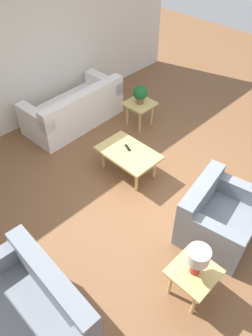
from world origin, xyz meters
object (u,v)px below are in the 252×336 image
object	(u,v)px
side_table_plant	(140,106)
table_lamp	(198,258)
coffee_table	(128,154)
potted_plant	(140,93)
loveseat	(33,311)
side_table_lamp	(193,275)
armchair	(217,218)
sofa	(75,110)

from	to	relation	value
side_table_plant	table_lamp	xyz separation A→B (m)	(-2.74, 2.07, 0.34)
coffee_table	potted_plant	size ratio (longest dim) A/B	2.76
loveseat	side_table_plant	xyz separation A→B (m)	(1.78, -3.53, 0.11)
table_lamp	potted_plant	bearing A→B (deg)	-37.08
side_table_lamp	armchair	bearing A→B (deg)	-72.70
coffee_table	side_table_lamp	size ratio (longest dim) A/B	1.94
potted_plant	table_lamp	bearing A→B (deg)	142.92
sofa	loveseat	xyz separation A→B (m)	(-2.68, 2.70, 0.00)
armchair	coffee_table	distance (m)	1.67
coffee_table	side_table_plant	world-z (taller)	side_table_plant
side_table_plant	table_lamp	size ratio (longest dim) A/B	1.27
sofa	loveseat	size ratio (longest dim) A/B	1.32
side_table_plant	armchair	bearing A→B (deg)	155.15
sofa	coffee_table	xyz separation A→B (m)	(-1.68, 0.27, 0.08)
table_lamp	loveseat	bearing A→B (deg)	56.67
armchair	coffee_table	size ratio (longest dim) A/B	1.18
potted_plant	armchair	bearing A→B (deg)	155.15
table_lamp	coffee_table	bearing A→B (deg)	-26.42
sofa	coffee_table	world-z (taller)	sofa
armchair	loveseat	distance (m)	2.48
sofa	coffee_table	size ratio (longest dim) A/B	1.98
armchair	coffee_table	world-z (taller)	armchair
potted_plant	side_table_lamp	bearing A→B (deg)	142.92
sofa	coffee_table	distance (m)	1.71
side_table_plant	table_lamp	bearing A→B (deg)	142.92
armchair	coffee_table	xyz separation A→B (m)	(1.66, -0.03, 0.07)
table_lamp	side_table_lamp	bearing A→B (deg)	123.69
armchair	side_table_lamp	world-z (taller)	armchair
sofa	side_table_plant	bearing A→B (deg)	130.22
coffee_table	potted_plant	world-z (taller)	potted_plant
side_table_lamp	coffee_table	bearing A→B (deg)	-26.42
sofa	side_table_lamp	xyz separation A→B (m)	(-3.64, 1.24, 0.11)
loveseat	potted_plant	bearing A→B (deg)	119.14
sofa	armchair	distance (m)	3.36
loveseat	coffee_table	distance (m)	2.63
sofa	table_lamp	size ratio (longest dim) A/B	4.88
table_lamp	sofa	bearing A→B (deg)	-18.84
armchair	table_lamp	bearing A→B (deg)	-172.57
side_table_lamp	loveseat	bearing A→B (deg)	56.67
loveseat	side_table_plant	distance (m)	3.95
side_table_plant	table_lamp	distance (m)	3.45
loveseat	side_table_plant	size ratio (longest dim) A/B	2.90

